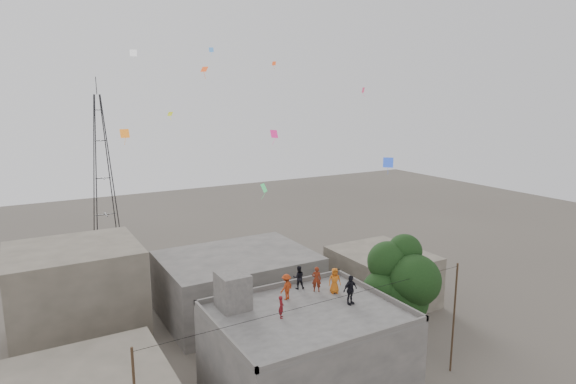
% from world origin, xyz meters
% --- Properties ---
extents(main_building, '(10.00, 8.00, 6.10)m').
position_xyz_m(main_building, '(0.00, 0.00, 3.05)').
color(main_building, '#4F4D4A').
rests_on(main_building, ground).
extents(parapet, '(10.00, 8.00, 0.30)m').
position_xyz_m(parapet, '(0.00, 0.00, 6.25)').
color(parapet, '#4F4D4A').
rests_on(parapet, main_building).
extents(stair_head_box, '(1.60, 1.80, 2.00)m').
position_xyz_m(stair_head_box, '(-3.20, 2.60, 7.10)').
color(stair_head_box, '#4F4D4A').
rests_on(stair_head_box, main_building).
extents(neighbor_north, '(12.00, 9.00, 5.00)m').
position_xyz_m(neighbor_north, '(2.00, 14.00, 2.50)').
color(neighbor_north, '#4F4D4A').
rests_on(neighbor_north, ground).
extents(neighbor_northwest, '(9.00, 8.00, 7.00)m').
position_xyz_m(neighbor_northwest, '(-10.00, 16.00, 3.50)').
color(neighbor_northwest, '#5B5448').
rests_on(neighbor_northwest, ground).
extents(neighbor_east, '(7.00, 8.00, 4.40)m').
position_xyz_m(neighbor_east, '(14.00, 10.00, 2.20)').
color(neighbor_east, '#5B5448').
rests_on(neighbor_east, ground).
extents(tree, '(4.90, 4.60, 9.10)m').
position_xyz_m(tree, '(7.37, 0.60, 6.10)').
color(tree, black).
rests_on(tree, ground).
extents(utility_line, '(20.12, 0.62, 7.40)m').
position_xyz_m(utility_line, '(0.50, -1.25, 3.83)').
color(utility_line, black).
rests_on(utility_line, ground).
extents(transmission_tower, '(2.97, 2.97, 20.01)m').
position_xyz_m(transmission_tower, '(-4.00, 40.00, 9.07)').
color(transmission_tower, black).
rests_on(transmission_tower, ground).
extents(person_red_adult, '(0.68, 0.61, 1.56)m').
position_xyz_m(person_red_adult, '(2.08, 2.24, 6.88)').
color(person_red_adult, maroon).
rests_on(person_red_adult, main_building).
extents(person_orange_child, '(0.88, 0.72, 1.54)m').
position_xyz_m(person_orange_child, '(2.90, 1.52, 6.87)').
color(person_orange_child, '#CB6217').
rests_on(person_orange_child, main_building).
extents(person_dark_child, '(0.85, 0.77, 1.44)m').
position_xyz_m(person_dark_child, '(1.37, 3.15, 6.82)').
color(person_dark_child, black).
rests_on(person_dark_child, main_building).
extents(person_dark_adult, '(1.04, 0.54, 1.70)m').
position_xyz_m(person_dark_adult, '(2.74, -0.22, 6.95)').
color(person_dark_adult, black).
rests_on(person_dark_adult, main_building).
extents(person_orange_adult, '(1.12, 0.91, 1.52)m').
position_xyz_m(person_orange_adult, '(-0.06, 2.14, 6.86)').
color(person_orange_adult, '#9F3312').
rests_on(person_orange_adult, main_building).
extents(person_red_child, '(0.46, 0.53, 1.21)m').
position_xyz_m(person_red_child, '(-1.47, 0.20, 6.71)').
color(person_red_child, maroon).
rests_on(person_red_child, main_building).
extents(kites, '(18.84, 13.54, 9.56)m').
position_xyz_m(kites, '(1.22, 7.52, 16.11)').
color(kites, orange).
rests_on(kites, ground).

